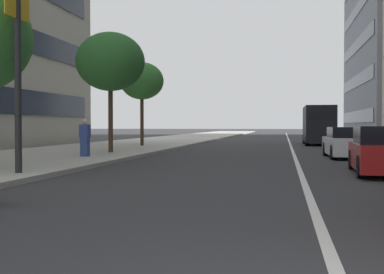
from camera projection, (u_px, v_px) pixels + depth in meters
sidewalk_right_plaza at (131, 145)px, 34.33m from camera, size 160.00×8.05×0.15m
lane_centre_stripe at (290, 145)px, 37.36m from camera, size 110.00×0.16×0.01m
car_approaching_light at (349, 143)px, 22.15m from camera, size 4.53×1.94×1.34m
delivery_van_ahead at (319, 124)px, 36.89m from camera, size 6.02×2.11×2.79m
street_tree_near_plaza_corner at (110, 62)px, 23.88m from camera, size 3.24×3.24×5.64m
street_tree_by_lamp_post at (142, 81)px, 32.03m from camera, size 2.75×2.75×5.24m
pedestrian_on_plaza at (85, 138)px, 20.68m from camera, size 0.32×0.44×1.51m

